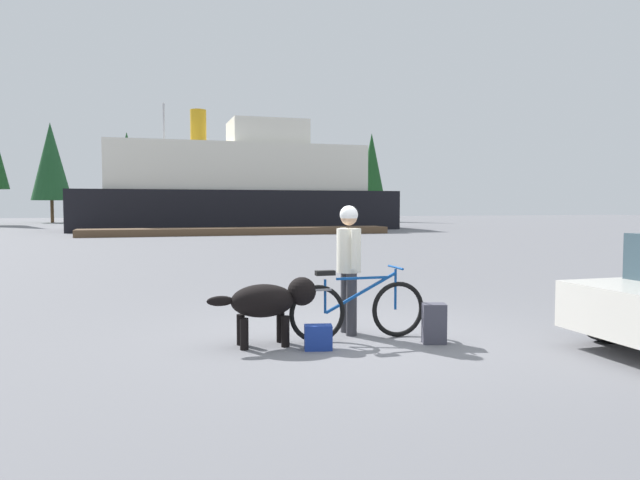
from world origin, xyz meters
TOP-DOWN VIEW (x-y plane):
  - ground_plane at (0.00, 0.00)m, footprint 160.00×160.00m
  - bicycle at (-0.01, -0.16)m, footprint 1.79×0.44m
  - person_cyclist at (-0.00, 0.19)m, footprint 0.32×0.53m
  - dog at (-1.12, -0.14)m, footprint 1.32×0.47m
  - backpack at (0.82, -0.62)m, footprint 0.33×0.27m
  - handbag_pannier at (-0.63, -0.52)m, footprint 0.35×0.24m
  - dock_pier at (2.75, 26.84)m, footprint 17.64×2.11m
  - ferry_boat at (3.95, 34.86)m, footprint 22.00×7.21m
  - sailboat_moored at (-1.17, 33.01)m, footprint 8.85×2.48m
  - pine_tree_center at (-3.90, 50.58)m, footprint 3.24×3.24m
  - pine_tree_far_right at (20.34, 50.45)m, footprint 2.86×2.86m
  - pine_tree_mid_back at (-11.16, 56.29)m, footprint 3.81×3.81m

SIDE VIEW (x-z plane):
  - ground_plane at x=0.00m, z-range 0.00..0.00m
  - handbag_pannier at x=-0.63m, z-range 0.00..0.29m
  - dock_pier at x=2.75m, z-range 0.00..0.40m
  - backpack at x=0.82m, z-range 0.00..0.49m
  - bicycle at x=-0.01m, z-range -0.07..0.84m
  - sailboat_moored at x=-1.17m, z-range -3.69..4.66m
  - dog at x=-1.12m, z-range 0.13..0.95m
  - person_cyclist at x=0.00m, z-range 0.17..1.85m
  - ferry_boat at x=3.95m, z-range -1.27..7.04m
  - pine_tree_center at x=-3.90m, z-range 1.05..9.50m
  - pine_tree_far_right at x=20.34m, z-range 1.02..10.23m
  - pine_tree_mid_back at x=-11.16m, z-range 1.09..10.92m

